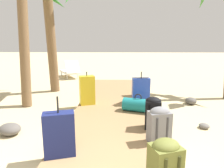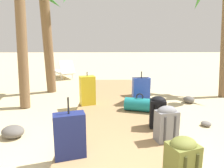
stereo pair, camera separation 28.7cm
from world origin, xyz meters
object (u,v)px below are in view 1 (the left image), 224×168
at_px(duffel_bag_teal, 138,105).
at_px(backpack_grey, 159,124).
at_px(suitcase_navy, 59,134).
at_px(lounge_chair, 70,71).
at_px(backpack_black, 153,112).
at_px(suitcase_blue, 141,91).
at_px(suitcase_yellow, 87,90).
at_px(backpack_olive, 165,165).

relative_size(duffel_bag_teal, backpack_grey, 1.27).
height_order(suitcase_navy, lounge_chair, suitcase_navy).
bearing_deg(backpack_black, suitcase_blue, 92.45).
bearing_deg(suitcase_blue, lounge_chair, 123.33).
xyz_separation_m(backpack_grey, suitcase_yellow, (-1.40, 1.91, 0.06)).
xyz_separation_m(backpack_olive, backpack_grey, (0.15, 1.07, -0.01)).
height_order(duffel_bag_teal, backpack_grey, backpack_grey).
height_order(duffel_bag_teal, backpack_black, backpack_black).
bearing_deg(suitcase_navy, lounge_chair, 102.49).
distance_m(backpack_black, suitcase_yellow, 1.97).
height_order(suitcase_blue, lounge_chair, suitcase_blue).
bearing_deg(suitcase_blue, backpack_grey, -87.81).
height_order(backpack_black, suitcase_yellow, suitcase_yellow).
distance_m(suitcase_navy, suitcase_blue, 2.73).
distance_m(backpack_black, backpack_grey, 0.51).
height_order(backpack_grey, lounge_chair, lounge_chair).
bearing_deg(backpack_black, duffel_bag_teal, 101.40).
height_order(backpack_olive, lounge_chair, lounge_chair).
xyz_separation_m(suitcase_navy, suitcase_blue, (1.33, 2.38, 0.03)).
xyz_separation_m(duffel_bag_teal, backpack_grey, (0.19, -1.40, 0.15)).
bearing_deg(backpack_grey, backpack_black, 91.45).
bearing_deg(suitcase_navy, duffel_bag_teal, 56.32).
bearing_deg(backpack_black, backpack_grey, -88.55).
bearing_deg(backpack_olive, backpack_grey, 81.96).
relative_size(suitcase_navy, duffel_bag_teal, 1.15).
relative_size(backpack_olive, backpack_black, 1.01).
bearing_deg(suitcase_blue, backpack_black, -87.55).
xyz_separation_m(suitcase_navy, backpack_olive, (1.26, -0.65, 0.00)).
xyz_separation_m(backpack_olive, duffel_bag_teal, (-0.04, 2.48, -0.16)).
bearing_deg(lounge_chair, backpack_black, -63.36).
height_order(suitcase_yellow, lounge_chair, suitcase_yellow).
height_order(backpack_black, suitcase_blue, suitcase_blue).
distance_m(backpack_olive, lounge_chair, 7.79).
bearing_deg(backpack_black, suitcase_yellow, 134.74).
relative_size(backpack_olive, suitcase_yellow, 0.72).
distance_m(duffel_bag_teal, backpack_black, 0.92).
distance_m(suitcase_yellow, lounge_chair, 4.56).
bearing_deg(backpack_grey, suitcase_yellow, 126.26).
bearing_deg(suitcase_blue, duffel_bag_teal, -101.96).
bearing_deg(duffel_bag_teal, suitcase_yellow, 157.22).
height_order(backpack_black, backpack_grey, backpack_black).
distance_m(suitcase_navy, backpack_olive, 1.42).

